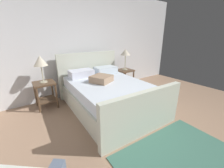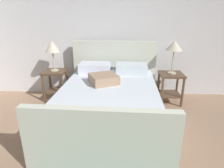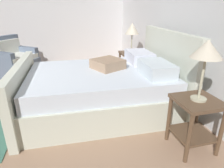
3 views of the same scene
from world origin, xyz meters
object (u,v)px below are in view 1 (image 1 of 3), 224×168
nightstand_left (45,91)px  table_lamp_left (40,61)px  bed (108,94)px  table_lamp_right (125,53)px  nightstand_right (125,76)px

nightstand_left → table_lamp_left: bearing=116.6°
bed → table_lamp_right: size_ratio=3.76×
nightstand_right → nightstand_left: size_ratio=1.00×
bed → table_lamp_left: 1.60m
bed → nightstand_right: bearing=33.9°
nightstand_left → table_lamp_left: size_ratio=1.01×
bed → nightstand_right: 1.37m
nightstand_right → table_lamp_left: bearing=177.5°
table_lamp_right → nightstand_left: table_lamp_right is taller
nightstand_right → table_lamp_right: 0.70m
bed → table_lamp_right: table_lamp_right is taller
nightstand_right → nightstand_left: same height
table_lamp_left → bed: bearing=-37.1°
table_lamp_left → nightstand_left: bearing=-63.4°
table_lamp_right → nightstand_left: size_ratio=1.02×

